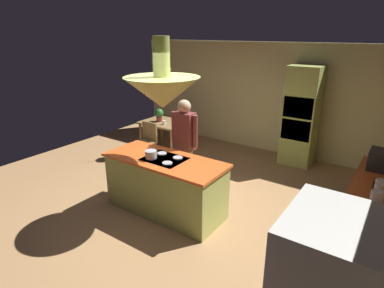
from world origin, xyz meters
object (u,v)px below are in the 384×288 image
object	(u,v)px
oven_tower	(301,116)
cup_on_table	(164,123)
potted_plant_on_table	(159,114)
chair_facing_island	(147,139)
canister_sugar	(378,192)
cooking_pot_on_cooktop	(151,154)
dining_table	(166,126)
canister_tea	(380,187)
canister_flour	(376,199)
chair_by_back_wall	(183,125)
person_at_island	(184,141)
kitchen_island	(165,185)

from	to	relation	value
oven_tower	cup_on_table	distance (m)	3.01
potted_plant_on_table	chair_facing_island	bearing A→B (deg)	-77.61
canister_sugar	cooking_pot_on_cooktop	bearing A→B (deg)	-169.22
dining_table	canister_tea	distance (m)	4.79
chair_facing_island	cup_on_table	xyz separation A→B (m)	(0.13, 0.44, 0.30)
canister_flour	chair_facing_island	bearing A→B (deg)	165.54
cooking_pot_on_cooktop	canister_sugar	bearing A→B (deg)	10.78
potted_plant_on_table	cup_on_table	bearing A→B (deg)	-28.96
chair_facing_island	chair_by_back_wall	world-z (taller)	same
canister_sugar	cup_on_table	bearing A→B (deg)	161.97
canister_tea	person_at_island	bearing A→B (deg)	178.85
oven_tower	potted_plant_on_table	size ratio (longest dim) A/B	7.06
dining_table	cup_on_table	xyz separation A→B (m)	(0.13, -0.22, 0.15)
chair_facing_island	canister_tea	xyz separation A→B (m)	(4.54, -0.81, 0.50)
cup_on_table	canister_sugar	bearing A→B (deg)	-18.03
kitchen_island	oven_tower	world-z (taller)	oven_tower
chair_facing_island	chair_by_back_wall	bearing A→B (deg)	90.00
kitchen_island	cooking_pot_on_cooktop	bearing A→B (deg)	-140.91
cooking_pot_on_cooktop	kitchen_island	bearing A→B (deg)	39.09
potted_plant_on_table	oven_tower	bearing A→B (deg)	22.65
person_at_island	cooking_pot_on_cooktop	xyz separation A→B (m)	(-0.05, -0.81, 0.01)
oven_tower	person_at_island	xyz separation A→B (m)	(-1.21, -2.56, -0.08)
canister_flour	kitchen_island	bearing A→B (deg)	-174.74
oven_tower	cup_on_table	world-z (taller)	oven_tower
canister_tea	cooking_pot_on_cooktop	bearing A→B (deg)	-165.94
chair_by_back_wall	oven_tower	bearing A→B (deg)	-170.36
cup_on_table	cooking_pot_on_cooktop	distance (m)	2.46
kitchen_island	canister_sugar	bearing A→B (deg)	8.84
kitchen_island	dining_table	xyz separation A→B (m)	(-1.70, 2.10, 0.20)
canister_flour	canister_sugar	size ratio (longest dim) A/B	0.93
person_at_island	cup_on_table	size ratio (longest dim) A/B	18.97
dining_table	canister_flour	size ratio (longest dim) A/B	5.47
oven_tower	canister_flour	bearing A→B (deg)	-59.73
chair_by_back_wall	cooking_pot_on_cooktop	xyz separation A→B (m)	(1.54, -2.90, 0.49)
kitchen_island	chair_by_back_wall	distance (m)	3.25
chair_by_back_wall	cup_on_table	size ratio (longest dim) A/B	9.67
canister_sugar	dining_table	bearing A→B (deg)	159.93
chair_facing_island	chair_by_back_wall	xyz separation A→B (m)	(0.00, 1.34, 0.00)
person_at_island	canister_flour	xyz separation A→B (m)	(2.95, -0.42, 0.03)
chair_facing_island	cup_on_table	distance (m)	0.55
cup_on_table	canister_sugar	distance (m)	4.64
oven_tower	chair_by_back_wall	world-z (taller)	oven_tower
oven_tower	canister_flour	size ratio (longest dim) A/B	10.99
person_at_island	cup_on_table	world-z (taller)	person_at_island
oven_tower	canister_tea	bearing A→B (deg)	-56.43
chair_by_back_wall	canister_flour	world-z (taller)	canister_flour
canister_tea	cooking_pot_on_cooktop	world-z (taller)	canister_tea
chair_facing_island	cup_on_table	size ratio (longest dim) A/B	9.67
cup_on_table	canister_flour	distance (m)	4.70
kitchen_island	chair_by_back_wall	world-z (taller)	kitchen_island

